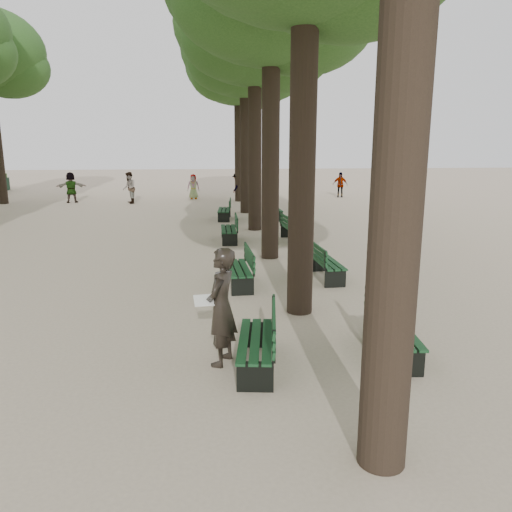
{
  "coord_description": "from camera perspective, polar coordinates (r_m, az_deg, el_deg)",
  "views": [
    {
      "loc": [
        -0.32,
        -6.68,
        3.42
      ],
      "look_at": [
        0.6,
        3.0,
        1.2
      ],
      "focal_mm": 35.0,
      "sensor_mm": 36.0,
      "label": 1
    }
  ],
  "objects": [
    {
      "name": "ground",
      "position": [
        7.51,
        -2.47,
        -14.23
      ],
      "size": [
        120.0,
        120.0,
        0.0
      ],
      "primitive_type": "plane",
      "color": "#BEAA90",
      "rests_on": "ground"
    },
    {
      "name": "tree_central_3",
      "position": [
        20.21,
        -0.15,
        24.94
      ],
      "size": [
        6.0,
        6.0,
        9.95
      ],
      "color": "#33261C",
      "rests_on": "ground"
    },
    {
      "name": "tree_central_4",
      "position": [
        25.11,
        -1.28,
        22.56
      ],
      "size": [
        6.0,
        6.0,
        9.95
      ],
      "color": "#33261C",
      "rests_on": "ground"
    },
    {
      "name": "tree_central_5",
      "position": [
        30.04,
        -2.03,
        20.95
      ],
      "size": [
        6.0,
        6.0,
        9.95
      ],
      "color": "#33261C",
      "rests_on": "ground"
    },
    {
      "name": "bench_left_0",
      "position": [
        7.84,
        0.05,
        -10.8
      ],
      "size": [
        0.79,
        1.86,
        0.92
      ],
      "color": "black",
      "rests_on": "ground"
    },
    {
      "name": "bench_left_1",
      "position": [
        12.12,
        -1.99,
        -2.21
      ],
      "size": [
        0.66,
        1.83,
        0.92
      ],
      "color": "black",
      "rests_on": "ground"
    },
    {
      "name": "bench_left_2",
      "position": [
        17.59,
        -3.1,
        2.53
      ],
      "size": [
        0.59,
        1.81,
        0.92
      ],
      "color": "black",
      "rests_on": "ground"
    },
    {
      "name": "bench_left_3",
      "position": [
        22.66,
        -3.65,
        4.85
      ],
      "size": [
        0.7,
        1.84,
        0.92
      ],
      "color": "black",
      "rests_on": "ground"
    },
    {
      "name": "bench_right_0",
      "position": [
        8.56,
        15.36,
        -9.19
      ],
      "size": [
        0.72,
        1.84,
        0.92
      ],
      "color": "black",
      "rests_on": "ground"
    },
    {
      "name": "bench_right_1",
      "position": [
        12.86,
        8.03,
        -1.44
      ],
      "size": [
        0.67,
        1.83,
        0.92
      ],
      "color": "black",
      "rests_on": "ground"
    },
    {
      "name": "bench_right_2",
      "position": [
        17.67,
        4.29,
        2.56
      ],
      "size": [
        0.74,
        1.85,
        0.92
      ],
      "color": "black",
      "rests_on": "ground"
    },
    {
      "name": "bench_right_3",
      "position": [
        22.85,
        2.06,
        4.93
      ],
      "size": [
        0.64,
        1.82,
        0.92
      ],
      "color": "black",
      "rests_on": "ground"
    },
    {
      "name": "man_with_map",
      "position": [
        7.77,
        -3.98,
        -5.83
      ],
      "size": [
        0.76,
        0.83,
        1.87
      ],
      "color": "black",
      "rests_on": "ground"
    },
    {
      "name": "pedestrian_c",
      "position": [
        32.52,
        9.59,
        8.04
      ],
      "size": [
        0.98,
        0.56,
        1.58
      ],
      "primitive_type": "imported",
      "rotation": [
        0.0,
        0.0,
        6.01
      ],
      "color": "#262628",
      "rests_on": "ground"
    },
    {
      "name": "pedestrian_a",
      "position": [
        29.46,
        -14.28,
        7.55
      ],
      "size": [
        0.58,
        0.94,
        1.79
      ],
      "primitive_type": "imported",
      "rotation": [
        0.0,
        0.0,
        4.98
      ],
      "color": "#262628",
      "rests_on": "ground"
    },
    {
      "name": "pedestrian_d",
      "position": [
        31.24,
        -7.18,
        7.88
      ],
      "size": [
        0.75,
        0.31,
        1.52
      ],
      "primitive_type": "imported",
      "rotation": [
        0.0,
        0.0,
        6.27
      ],
      "color": "#262628",
      "rests_on": "ground"
    },
    {
      "name": "pedestrian_b",
      "position": [
        29.96,
        -2.16,
        7.89
      ],
      "size": [
        0.71,
        1.12,
        1.66
      ],
      "primitive_type": "imported",
      "rotation": [
        0.0,
        0.0,
        4.33
      ],
      "color": "#262628",
      "rests_on": "ground"
    },
    {
      "name": "pedestrian_e",
      "position": [
        30.98,
        -20.38,
        7.36
      ],
      "size": [
        1.67,
        0.66,
        1.76
      ],
      "primitive_type": "imported",
      "rotation": [
        0.0,
        0.0,
        3.33
      ],
      "color": "#262628",
      "rests_on": "ground"
    }
  ]
}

